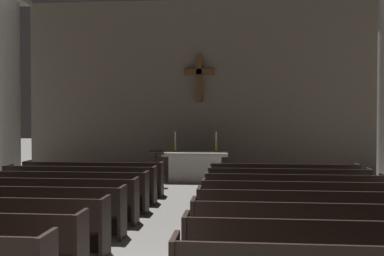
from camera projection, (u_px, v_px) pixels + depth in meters
The scene contains 18 objects.
pew_left_row_4 at pixel (19, 210), 8.47m from camera, with size 3.95×0.50×0.95m.
pew_left_row_5 at pixel (44, 200), 9.58m from camera, with size 3.95×0.50×0.95m.
pew_left_row_6 at pixel (64, 191), 10.68m from camera, with size 3.95×0.50×0.95m.
pew_left_row_7 at pixel (80, 184), 11.79m from camera, with size 3.95×0.50×0.95m.
pew_left_row_8 at pixel (93, 178), 12.89m from camera, with size 3.95×0.50×0.95m.
pew_right_row_2 at pixel (339, 254), 5.77m from camera, with size 3.95×0.50×0.95m.
pew_right_row_3 at pixel (322, 232), 6.87m from camera, with size 3.95×0.50×0.95m.
pew_right_row_4 at pixel (310, 216), 7.98m from camera, with size 3.95×0.50×0.95m.
pew_right_row_5 at pixel (301, 204), 9.08m from camera, with size 3.95×0.50×0.95m.
pew_right_row_6 at pixel (294, 195), 10.19m from camera, with size 3.95×0.50×0.95m.
pew_right_row_7 at pixel (288, 187), 11.29m from camera, with size 3.95×0.50×0.95m.
pew_right_row_8 at pixel (283, 181), 12.40m from camera, with size 3.95×0.50×0.95m.
column_left_second at pixel (8, 94), 14.73m from camera, with size 1.13×1.13×6.04m.
altar at pixel (196, 166), 15.58m from camera, with size 2.20×0.90×1.01m.
candlestick_left at pixel (175, 145), 15.63m from camera, with size 0.16×0.16×0.69m.
candlestick_right at pixel (216, 146), 15.50m from camera, with size 0.16×0.16×0.69m.
apse_with_cross at pixel (200, 88), 17.25m from camera, with size 13.09×0.46×6.59m.
lectern at pixel (157, 169), 14.49m from camera, with size 0.44×0.36×1.15m.
Camera 1 is at (1.34, -4.80, 2.21)m, focal length 42.90 mm.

